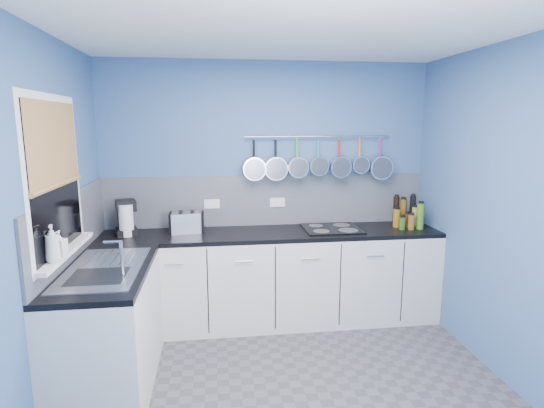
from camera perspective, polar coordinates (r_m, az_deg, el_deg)
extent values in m
cube|color=#47474C|center=(3.39, 2.73, -23.91)|extent=(3.20, 3.00, 0.02)
cube|color=white|center=(2.86, 3.21, 22.71)|extent=(3.20, 3.00, 0.02)
cube|color=#3D5F92|center=(4.34, -0.66, 1.84)|extent=(3.20, 0.02, 2.50)
cube|color=#3D5F92|center=(1.49, 13.93, -15.91)|extent=(3.20, 0.02, 2.50)
cube|color=#3D5F92|center=(3.03, -28.60, -3.28)|extent=(0.02, 3.00, 2.50)
cube|color=#3D5F92|center=(3.53, 29.59, -1.56)|extent=(0.02, 3.00, 2.50)
cube|color=slate|center=(4.33, -0.62, 0.49)|extent=(3.20, 0.02, 0.50)
cube|color=slate|center=(3.60, -24.77, -2.59)|extent=(0.02, 1.80, 0.50)
cube|color=silver|center=(4.25, -0.13, -9.81)|extent=(3.20, 0.60, 0.86)
cube|color=black|center=(4.11, -0.13, -3.92)|extent=(3.20, 0.60, 0.04)
cube|color=silver|center=(3.48, -20.61, -15.30)|extent=(0.60, 1.20, 0.86)
cube|color=black|center=(3.31, -21.12, -8.25)|extent=(0.60, 1.20, 0.04)
cube|color=white|center=(3.25, -26.63, 3.12)|extent=(0.01, 1.00, 1.10)
cube|color=black|center=(3.25, -26.54, 3.13)|extent=(0.01, 0.90, 1.00)
cube|color=#A2663C|center=(3.23, -26.74, 7.09)|extent=(0.01, 0.90, 0.55)
cube|color=white|center=(3.34, -25.49, -5.66)|extent=(0.10, 0.98, 0.03)
cube|color=silver|center=(3.30, -21.14, -7.86)|extent=(0.50, 0.95, 0.01)
cube|color=white|center=(4.29, -7.91, 0.02)|extent=(0.15, 0.01, 0.09)
cube|color=white|center=(4.34, 0.71, 0.23)|extent=(0.15, 0.01, 0.09)
cylinder|color=silver|center=(4.32, 6.10, 8.81)|extent=(1.45, 0.02, 0.02)
imported|color=white|center=(3.04, -26.94, -4.67)|extent=(0.11, 0.11, 0.24)
imported|color=white|center=(3.15, -26.18, -4.70)|extent=(0.09, 0.09, 0.17)
cylinder|color=white|center=(4.13, -18.63, -2.05)|extent=(0.15, 0.15, 0.29)
cube|color=silver|center=(4.14, -11.13, -2.39)|extent=(0.32, 0.21, 0.19)
cylinder|color=silver|center=(4.12, -10.58, -2.89)|extent=(0.09, 0.09, 0.12)
cube|color=black|center=(4.24, 7.85, -3.23)|extent=(0.54, 0.47, 0.01)
cylinder|color=black|center=(4.60, 17.97, -0.76)|extent=(0.06, 0.06, 0.29)
cylinder|color=brown|center=(4.55, 16.84, -1.02)|extent=(0.07, 0.07, 0.26)
cylinder|color=black|center=(4.52, 15.98, -0.85)|extent=(0.06, 0.06, 0.29)
cylinder|color=olive|center=(4.51, 18.33, -1.62)|extent=(0.07, 0.07, 0.20)
cylinder|color=#4C190C|center=(4.46, 17.32, -2.08)|extent=(0.05, 0.05, 0.14)
cylinder|color=#8C5914|center=(4.45, 16.07, -1.78)|extent=(0.07, 0.07, 0.18)
cylinder|color=#3F721E|center=(4.42, 18.92, -1.52)|extent=(0.07, 0.07, 0.25)
cylinder|color=brown|center=(4.38, 17.85, -2.29)|extent=(0.06, 0.06, 0.14)
cylinder|color=#265919|center=(4.36, 16.76, -2.45)|extent=(0.06, 0.06, 0.12)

